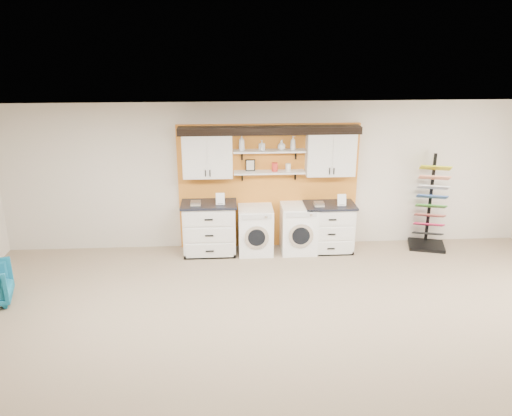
{
  "coord_description": "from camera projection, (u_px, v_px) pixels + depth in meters",
  "views": [
    {
      "loc": [
        -0.8,
        -5.11,
        3.95
      ],
      "look_at": [
        -0.34,
        2.3,
        1.36
      ],
      "focal_mm": 35.0,
      "sensor_mm": 36.0,
      "label": 1
    }
  ],
  "objects": [
    {
      "name": "dryer",
      "position": [
        298.0,
        228.0,
        9.47
      ],
      "size": [
        0.66,
        0.71,
        0.92
      ],
      "color": "white",
      "rests_on": "floor"
    },
    {
      "name": "upper_cabinet_left",
      "position": [
        208.0,
        155.0,
        9.05
      ],
      "size": [
        0.9,
        0.35,
        0.84
      ],
      "color": "white",
      "rests_on": "wall_back"
    },
    {
      "name": "crown_molding",
      "position": [
        270.0,
        129.0,
        8.98
      ],
      "size": [
        3.3,
        0.41,
        0.13
      ],
      "color": "black",
      "rests_on": "wall_back"
    },
    {
      "name": "canister_cream",
      "position": [
        288.0,
        167.0,
        9.23
      ],
      "size": [
        0.1,
        0.1,
        0.14
      ],
      "primitive_type": "cylinder",
      "color": "silver",
      "rests_on": "shelf_lower"
    },
    {
      "name": "canister_red",
      "position": [
        275.0,
        167.0,
        9.21
      ],
      "size": [
        0.11,
        0.11,
        0.16
      ],
      "primitive_type": "cylinder",
      "color": "red",
      "rests_on": "shelf_lower"
    },
    {
      "name": "soap_bottle_a",
      "position": [
        242.0,
        143.0,
        9.02
      ],
      "size": [
        0.13,
        0.13,
        0.29
      ],
      "primitive_type": "imported",
      "rotation": [
        0.0,
        0.0,
        2.92
      ],
      "color": "silver",
      "rests_on": "shelf_upper"
    },
    {
      "name": "soap_bottle_c",
      "position": [
        281.0,
        145.0,
        9.08
      ],
      "size": [
        0.19,
        0.19,
        0.18
      ],
      "primitive_type": "imported",
      "rotation": [
        0.0,
        0.0,
        2.06
      ],
      "color": "silver",
      "rests_on": "shelf_upper"
    },
    {
      "name": "base_cabinet_right",
      "position": [
        328.0,
        227.0,
        9.5
      ],
      "size": [
        0.96,
        0.66,
        0.94
      ],
      "color": "white",
      "rests_on": "floor"
    },
    {
      "name": "base_cabinet_left",
      "position": [
        210.0,
        228.0,
        9.36
      ],
      "size": [
        1.03,
        0.66,
        1.0
      ],
      "color": "white",
      "rests_on": "floor"
    },
    {
      "name": "floor",
      "position": [
        295.0,
        372.0,
        6.16
      ],
      "size": [
        10.0,
        10.0,
        0.0
      ],
      "primitive_type": "plane",
      "color": "gray",
      "rests_on": "ground"
    },
    {
      "name": "washer",
      "position": [
        255.0,
        230.0,
        9.42
      ],
      "size": [
        0.64,
        0.71,
        0.89
      ],
      "color": "white",
      "rests_on": "floor"
    },
    {
      "name": "shelf_lower",
      "position": [
        269.0,
        172.0,
        9.24
      ],
      "size": [
        1.32,
        0.28,
        0.03
      ],
      "primitive_type": "cube",
      "color": "white",
      "rests_on": "wall_back"
    },
    {
      "name": "wall_back",
      "position": [
        268.0,
        176.0,
        9.47
      ],
      "size": [
        10.0,
        0.0,
        10.0
      ],
      "primitive_type": "plane",
      "rotation": [
        1.57,
        0.0,
        0.0
      ],
      "color": "beige",
      "rests_on": "floor"
    },
    {
      "name": "sample_rack",
      "position": [
        429.0,
        219.0,
        9.62
      ],
      "size": [
        0.79,
        0.72,
        1.83
      ],
      "rotation": [
        0.0,
        0.0,
        -0.28
      ],
      "color": "black",
      "rests_on": "floor"
    },
    {
      "name": "accent_panel",
      "position": [
        268.0,
        187.0,
        9.5
      ],
      "size": [
        3.4,
        0.07,
        2.4
      ],
      "primitive_type": "cube",
      "color": "orange",
      "rests_on": "wall_back"
    },
    {
      "name": "upper_cabinet_right",
      "position": [
        331.0,
        153.0,
        9.18
      ],
      "size": [
        0.9,
        0.35,
        0.84
      ],
      "color": "white",
      "rests_on": "wall_back"
    },
    {
      "name": "ceiling",
      "position": [
        302.0,
        150.0,
        5.24
      ],
      "size": [
        10.0,
        10.0,
        0.0
      ],
      "primitive_type": "plane",
      "rotation": [
        3.14,
        0.0,
        0.0
      ],
      "color": "white",
      "rests_on": "wall_back"
    },
    {
      "name": "shelf_upper",
      "position": [
        269.0,
        151.0,
        9.1
      ],
      "size": [
        1.32,
        0.28,
        0.03
      ],
      "primitive_type": "cube",
      "color": "white",
      "rests_on": "wall_back"
    },
    {
      "name": "picture_frame",
      "position": [
        250.0,
        165.0,
        9.22
      ],
      "size": [
        0.18,
        0.02,
        0.22
      ],
      "color": "black",
      "rests_on": "shelf_lower"
    },
    {
      "name": "soap_bottle_b",
      "position": [
        262.0,
        145.0,
        9.06
      ],
      "size": [
        0.12,
        0.12,
        0.19
      ],
      "primitive_type": "imported",
      "rotation": [
        0.0,
        0.0,
        3.79
      ],
      "color": "silver",
      "rests_on": "shelf_upper"
    },
    {
      "name": "soap_bottle_d",
      "position": [
        293.0,
        143.0,
        9.08
      ],
      "size": [
        0.14,
        0.14,
        0.25
      ],
      "primitive_type": "imported",
      "rotation": [
        0.0,
        0.0,
        1.01
      ],
      "color": "silver",
      "rests_on": "shelf_upper"
    }
  ]
}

